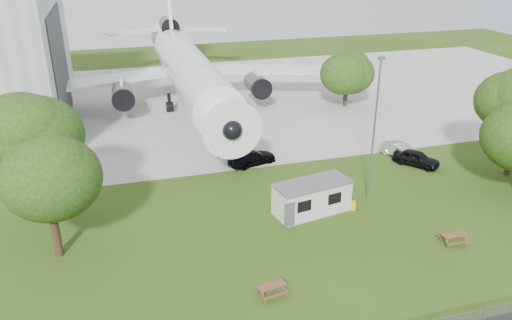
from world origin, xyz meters
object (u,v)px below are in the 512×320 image
object	(u,v)px
airliner	(188,68)
site_cabin	(312,197)
picnic_west	(272,295)
picnic_east	(453,243)

from	to	relation	value
airliner	site_cabin	xyz separation A→B (m)	(4.80, -30.37, -3.96)
airliner	picnic_west	xyz separation A→B (m)	(-1.50, -39.36, -5.27)
airliner	picnic_west	size ratio (longest dim) A/B	26.52
site_cabin	picnic_east	xyz separation A→B (m)	(8.09, -7.20, -1.31)
picnic_west	picnic_east	size ratio (longest dim) A/B	1.00
site_cabin	picnic_west	world-z (taller)	site_cabin
airliner	site_cabin	distance (m)	31.00
airliner	picnic_east	size ratio (longest dim) A/B	26.52
picnic_east	site_cabin	bearing A→B (deg)	140.39
site_cabin	picnic_west	distance (m)	11.05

